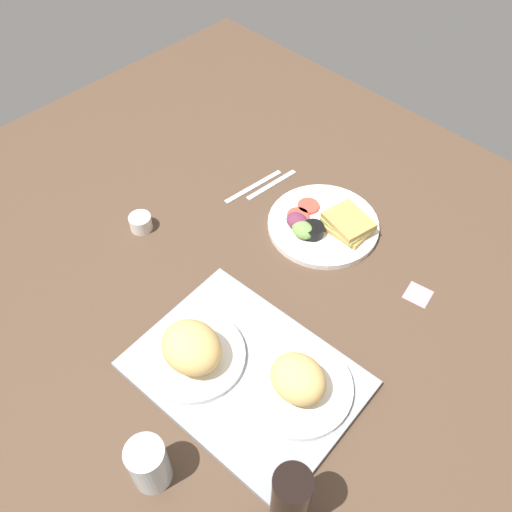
% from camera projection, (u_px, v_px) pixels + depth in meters
% --- Properties ---
extents(ground_plane, '(1.90, 1.50, 0.03)m').
position_uv_depth(ground_plane, '(271.00, 268.00, 1.33)').
color(ground_plane, '#4C3828').
extents(serving_tray, '(0.47, 0.36, 0.02)m').
position_uv_depth(serving_tray, '(245.00, 374.00, 1.13)').
color(serving_tray, gray).
rests_on(serving_tray, ground_plane).
extents(bread_plate_near, '(0.22, 0.22, 0.09)m').
position_uv_depth(bread_plate_near, '(298.00, 382.00, 1.07)').
color(bread_plate_near, white).
rests_on(bread_plate_near, serving_tray).
extents(bread_plate_far, '(0.21, 0.21, 0.10)m').
position_uv_depth(bread_plate_far, '(192.00, 350.00, 1.11)').
color(bread_plate_far, white).
rests_on(bread_plate_far, serving_tray).
extents(plate_with_salad, '(0.28, 0.28, 0.05)m').
position_uv_depth(plate_with_salad, '(324.00, 224.00, 1.38)').
color(plate_with_salad, white).
rests_on(plate_with_salad, ground_plane).
extents(drinking_glass, '(0.07, 0.07, 0.12)m').
position_uv_depth(drinking_glass, '(149.00, 464.00, 0.96)').
color(drinking_glass, silver).
rests_on(drinking_glass, ground_plane).
extents(soda_bottle, '(0.06, 0.06, 0.19)m').
position_uv_depth(soda_bottle, '(290.00, 501.00, 0.89)').
color(soda_bottle, black).
rests_on(soda_bottle, ground_plane).
extents(espresso_cup, '(0.06, 0.06, 0.04)m').
position_uv_depth(espresso_cup, '(141.00, 223.00, 1.38)').
color(espresso_cup, silver).
rests_on(espresso_cup, ground_plane).
extents(fork, '(0.03, 0.17, 0.01)m').
position_uv_depth(fork, '(272.00, 184.00, 1.50)').
color(fork, '#B7B7BC').
rests_on(fork, ground_plane).
extents(knife, '(0.03, 0.19, 0.01)m').
position_uv_depth(knife, '(253.00, 186.00, 1.49)').
color(knife, '#B7B7BC').
rests_on(knife, ground_plane).
extents(sticky_note, '(0.07, 0.07, 0.00)m').
position_uv_depth(sticky_note, '(418.00, 295.00, 1.26)').
color(sticky_note, pink).
rests_on(sticky_note, ground_plane).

